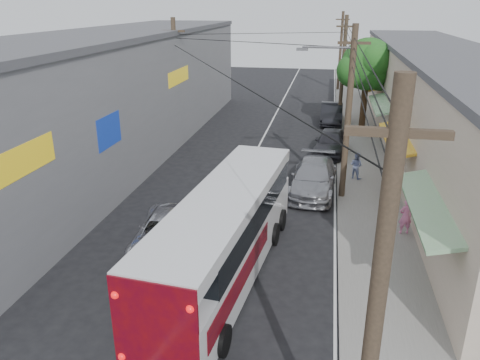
# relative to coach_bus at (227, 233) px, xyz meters

# --- Properties ---
(sidewalk) EXTENTS (3.00, 80.00, 0.12)m
(sidewalk) POSITION_rel_coach_bus_xyz_m (5.29, 14.64, -1.54)
(sidewalk) COLOR slate
(sidewalk) RESTS_ON ground
(building_right) EXTENTS (7.09, 40.00, 6.25)m
(building_right) POSITION_rel_coach_bus_xyz_m (9.78, 16.64, 1.56)
(building_right) COLOR beige
(building_right) RESTS_ON ground
(building_left) EXTENTS (7.20, 36.00, 7.25)m
(building_left) POSITION_rel_coach_bus_xyz_m (-9.71, 12.64, 2.06)
(building_left) COLOR slate
(building_left) RESTS_ON ground
(utility_poles) EXTENTS (11.80, 45.28, 8.00)m
(utility_poles) POSITION_rel_coach_bus_xyz_m (1.92, 14.97, 2.53)
(utility_poles) COLOR #473828
(utility_poles) RESTS_ON ground
(street_tree) EXTENTS (4.40, 4.00, 6.60)m
(street_tree) POSITION_rel_coach_bus_xyz_m (5.66, 20.66, 3.08)
(street_tree) COLOR #3F2B19
(street_tree) RESTS_ON ground
(coach_bus) EXTENTS (3.30, 10.86, 3.08)m
(coach_bus) POSITION_rel_coach_bus_xyz_m (0.00, 0.00, 0.00)
(coach_bus) COLOR silver
(coach_bus) RESTS_ON ground
(jeepney) EXTENTS (2.77, 5.05, 1.34)m
(jeepney) POSITION_rel_coach_bus_xyz_m (-2.61, 1.28, -0.93)
(jeepney) COLOR silver
(jeepney) RESTS_ON ground
(parked_suv) EXTENTS (2.38, 5.28, 1.50)m
(parked_suv) POSITION_rel_coach_bus_xyz_m (2.59, 8.15, -0.85)
(parked_suv) COLOR gray
(parked_suv) RESTS_ON ground
(parked_car_mid) EXTENTS (2.29, 4.64, 1.52)m
(parked_car_mid) POSITION_rel_coach_bus_xyz_m (3.39, 14.64, -0.84)
(parked_car_mid) COLOR #28282D
(parked_car_mid) RESTS_ON ground
(parked_car_far) EXTENTS (1.65, 4.68, 1.54)m
(parked_car_far) POSITION_rel_coach_bus_xyz_m (3.39, 22.71, -0.83)
(parked_car_far) COLOR black
(parked_car_far) RESTS_ON ground
(pedestrian_near) EXTENTS (0.60, 0.47, 1.47)m
(pedestrian_near) POSITION_rel_coach_bus_xyz_m (6.39, 4.11, -0.74)
(pedestrian_near) COLOR pink
(pedestrian_near) RESTS_ON sidewalk
(pedestrian_far) EXTENTS (0.86, 0.81, 1.40)m
(pedestrian_far) POSITION_rel_coach_bus_xyz_m (4.73, 10.22, -0.77)
(pedestrian_far) COLOR #95A5D9
(pedestrian_far) RESTS_ON sidewalk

